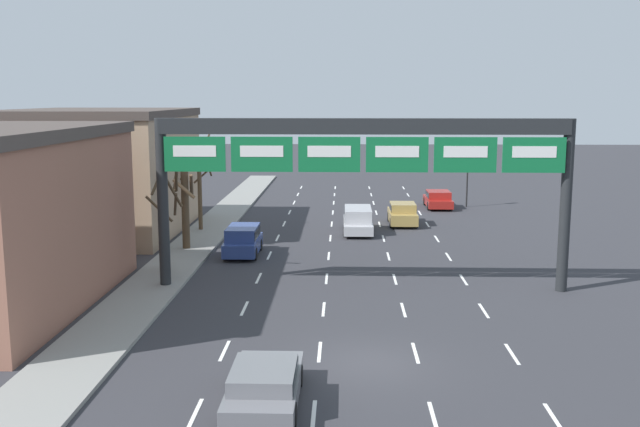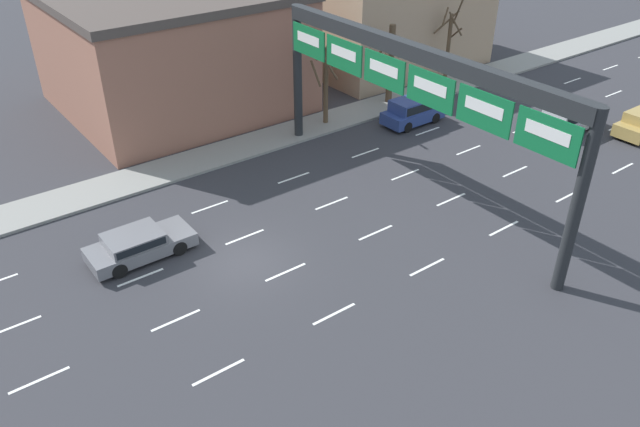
# 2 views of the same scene
# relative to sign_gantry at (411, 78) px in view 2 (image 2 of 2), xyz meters

# --- Properties ---
(ground_plane) EXTENTS (220.00, 220.00, 0.00)m
(ground_plane) POSITION_rel_sign_gantry_xyz_m (0.00, -9.17, -6.21)
(ground_plane) COLOR #333338
(sidewalk_left) EXTENTS (2.80, 110.00, 0.15)m
(sidewalk_left) POSITION_rel_sign_gantry_xyz_m (-9.65, -9.17, -6.14)
(sidewalk_left) COLOR gray
(sidewalk_left) RESTS_ON ground_plane
(lane_dashes) EXTENTS (10.02, 67.00, 0.01)m
(lane_dashes) POSITION_rel_sign_gantry_xyz_m (-0.00, 4.33, -6.21)
(lane_dashes) COLOR white
(lane_dashes) RESTS_ON ground_plane
(sign_gantry) EXTENTS (18.60, 0.70, 7.76)m
(sign_gantry) POSITION_rel_sign_gantry_xyz_m (0.00, 0.00, 0.00)
(sign_gantry) COLOR #232628
(sign_gantry) RESTS_ON ground_plane
(building_near) EXTENTS (13.91, 14.20, 7.51)m
(building_near) POSITION_rel_sign_gantry_xyz_m (-18.27, -3.31, -2.45)
(building_near) COLOR #9E6651
(building_near) RESTS_ON ground_plane
(building_far) EXTENTS (10.53, 13.84, 7.92)m
(building_far) POSITION_rel_sign_gantry_xyz_m (-16.61, 13.60, -2.25)
(building_far) COLOR tan
(building_far) RESTS_ON ground_plane
(suv_silver) EXTENTS (1.89, 4.87, 1.63)m
(suv_silver) POSITION_rel_sign_gantry_xyz_m (0.09, 13.76, -5.30)
(suv_silver) COLOR #B7B7BC
(suv_silver) RESTS_ON ground_plane
(suv_blue) EXTENTS (1.81, 3.99, 1.63)m
(suv_blue) POSITION_rel_sign_gantry_xyz_m (-6.41, 6.90, -5.31)
(suv_blue) COLOR navy
(suv_blue) RESTS_ON ground_plane
(car_grey) EXTENTS (1.99, 4.51, 1.23)m
(car_grey) POSITION_rel_sign_gantry_xyz_m (-3.07, -12.57, -5.54)
(car_grey) COLOR slate
(car_grey) RESTS_ON ground_plane
(tree_bare_closest) EXTENTS (2.01, 1.99, 6.19)m
(tree_bare_closest) POSITION_rel_sign_gantry_xyz_m (-10.18, 13.85, -3.09)
(tree_bare_closest) COLOR brown
(tree_bare_closest) RESTS_ON sidewalk_left
(tree_bare_second) EXTENTS (1.36, 1.28, 5.12)m
(tree_bare_second) POSITION_rel_sign_gantry_xyz_m (-9.83, 7.96, -3.35)
(tree_bare_second) COLOR brown
(tree_bare_second) RESTS_ON sidewalk_left
(tree_bare_third) EXTENTS (1.72, 1.64, 5.64)m
(tree_bare_third) POSITION_rel_sign_gantry_xyz_m (-9.50, 2.43, -3.25)
(tree_bare_third) COLOR brown
(tree_bare_third) RESTS_ON sidewalk_left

